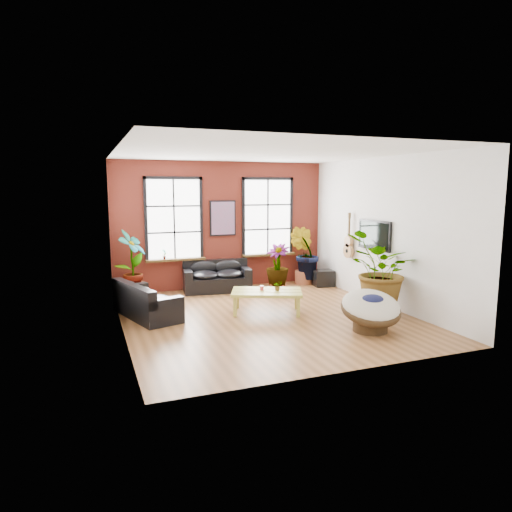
{
  "coord_description": "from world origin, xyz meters",
  "views": [
    {
      "loc": [
        -3.63,
        -8.94,
        2.77
      ],
      "look_at": [
        0.0,
        0.6,
        1.25
      ],
      "focal_mm": 32.0,
      "sensor_mm": 36.0,
      "label": 1
    }
  ],
  "objects_px": {
    "sofa_left": "(145,302)",
    "coffee_table": "(267,293)",
    "sofa_back": "(217,277)",
    "papasan_chair": "(371,309)"
  },
  "relations": [
    {
      "from": "sofa_back",
      "to": "sofa_left",
      "type": "xyz_separation_m",
      "value": [
        -2.16,
        -1.93,
        -0.03
      ]
    },
    {
      "from": "sofa_back",
      "to": "coffee_table",
      "type": "xyz_separation_m",
      "value": [
        0.44,
        -2.53,
        0.07
      ]
    },
    {
      "from": "sofa_left",
      "to": "papasan_chair",
      "type": "distance_m",
      "value": 4.75
    },
    {
      "from": "sofa_back",
      "to": "coffee_table",
      "type": "height_order",
      "value": "sofa_back"
    },
    {
      "from": "sofa_left",
      "to": "papasan_chair",
      "type": "relative_size",
      "value": 1.47
    },
    {
      "from": "sofa_left",
      "to": "coffee_table",
      "type": "xyz_separation_m",
      "value": [
        2.61,
        -0.6,
        0.1
      ]
    },
    {
      "from": "coffee_table",
      "to": "papasan_chair",
      "type": "relative_size",
      "value": 1.26
    },
    {
      "from": "sofa_left",
      "to": "coffee_table",
      "type": "bearing_deg",
      "value": -120.05
    },
    {
      "from": "sofa_back",
      "to": "coffee_table",
      "type": "relative_size",
      "value": 1.07
    },
    {
      "from": "sofa_back",
      "to": "papasan_chair",
      "type": "height_order",
      "value": "papasan_chair"
    }
  ]
}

